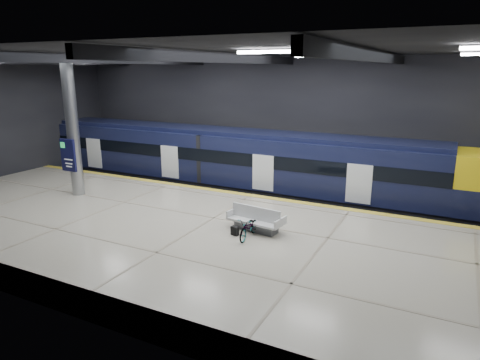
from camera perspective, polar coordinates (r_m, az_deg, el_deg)
The scene contains 10 objects.
ground at distance 19.71m, azimuth -1.97°, elevation -7.19°, with size 30.00×30.00×0.00m, color black.
room_shell at distance 18.37m, azimuth -2.12°, elevation 9.61°, with size 30.10×16.10×8.05m.
platform at distance 17.52m, azimuth -5.96°, elevation -8.20°, with size 30.00×11.00×1.10m, color #B6AF9A.
safety_strip at distance 21.66m, azimuth 1.51°, elevation -2.06°, with size 30.00×0.40×0.01m, color gold.
rails at distance 24.37m, azimuth 4.26°, elevation -2.70°, with size 30.00×1.52×0.16m.
train at distance 24.31m, azimuth 1.83°, elevation 2.11°, with size 29.40×2.84×3.79m.
bench at distance 16.97m, azimuth 2.15°, elevation -5.64°, with size 2.35×1.20×0.99m.
bicycle at distance 16.24m, azimuth 1.20°, elevation -6.34°, with size 0.55×1.58×0.83m, color #99999E.
pannier_bag at distance 16.57m, azimuth -0.69°, elevation -6.78°, with size 0.30×0.18×0.35m, color black.
info_column at distance 22.74m, azimuth -21.48°, elevation 6.39°, with size 0.90×0.78×6.90m.
Camera 1 is at (8.85, -16.02, 7.33)m, focal length 32.00 mm.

